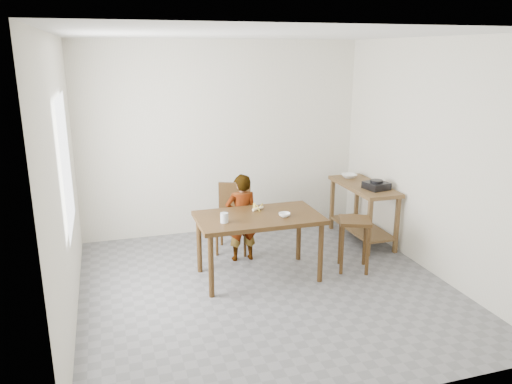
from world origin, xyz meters
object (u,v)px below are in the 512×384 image
object	(u,v)px
child	(242,218)
stool	(354,244)
dining_chair	(233,219)
prep_counter	(362,212)
dining_table	(259,246)

from	to	relation	value
child	stool	bearing A→B (deg)	150.94
dining_chair	prep_counter	bearing A→B (deg)	18.20
prep_counter	dining_table	bearing A→B (deg)	-157.85
dining_table	child	xyz separation A→B (m)	(-0.05, 0.54, 0.18)
prep_counter	child	size ratio (longest dim) A/B	1.08
stool	child	bearing A→B (deg)	150.54
prep_counter	dining_chair	distance (m)	1.81
dining_table	dining_chair	world-z (taller)	dining_chair
dining_table	prep_counter	xyz separation A→B (m)	(1.72, 0.70, 0.03)
dining_chair	stool	size ratio (longest dim) A/B	1.38
dining_table	prep_counter	distance (m)	1.86
prep_counter	stool	size ratio (longest dim) A/B	1.89
child	stool	world-z (taller)	child
dining_chair	stool	xyz separation A→B (m)	(1.23, -0.99, -0.12)
prep_counter	stool	xyz separation A→B (m)	(-0.57, -0.84, -0.08)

